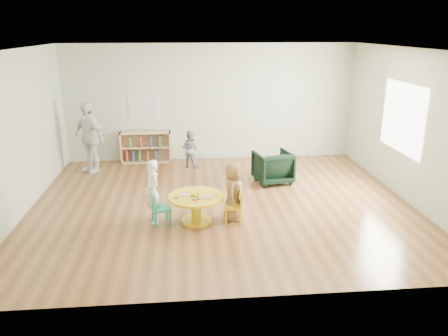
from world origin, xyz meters
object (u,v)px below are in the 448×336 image
child_right (233,191)px  adult_caretaker (89,137)px  bookshelf (145,147)px  armchair (273,167)px  kid_chair_right (236,205)px  child_left (152,192)px  kid_chair_left (158,208)px  toddler (190,149)px  activity_table (196,204)px

child_right → adult_caretaker: size_ratio=0.64×
bookshelf → armchair: 3.31m
kid_chair_right → adult_caretaker: (-2.95, 3.01, 0.49)m
armchair → child_left: child_left is taller
child_left → armchair: bearing=101.6°
kid_chair_left → child_right: 1.27m
child_right → child_left: bearing=102.8°
armchair → adult_caretaker: (-3.97, 1.12, 0.46)m
child_left → adult_caretaker: size_ratio=0.67×
child_right → adult_caretaker: adult_caretaker is taller
kid_chair_right → bookshelf: 4.07m
bookshelf → toddler: size_ratio=1.37×
child_right → adult_caretaker: bearing=59.4°
kid_chair_left → bookshelf: bookshelf is taller
child_left → adult_caretaker: adult_caretaker is taller
child_left → toddler: bearing=142.6°
bookshelf → child_left: 3.56m
activity_table → child_left: 0.76m
armchair → adult_caretaker: 4.15m
child_right → armchair: bearing=-16.1°
kid_chair_right → bookshelf: bearing=33.0°
bookshelf → child_right: (1.74, -3.56, 0.14)m
toddler → adult_caretaker: bearing=28.0°
bookshelf → toddler: (1.07, -0.54, 0.07)m
activity_table → kid_chair_right: bearing=-3.8°
kid_chair_left → armchair: size_ratio=0.75×
toddler → adult_caretaker: 2.28m
activity_table → adult_caretaker: bearing=127.7°
bookshelf → child_left: (0.39, -3.53, 0.17)m
child_right → activity_table: bearing=109.0°
child_left → adult_caretaker: 3.29m
armchair → child_right: 2.08m
bookshelf → adult_caretaker: 1.41m
activity_table → armchair: (1.68, 1.84, 0.01)m
armchair → bookshelf: bearing=-44.2°
child_left → adult_caretaker: bearing=-176.1°
kid_chair_right → armchair: armchair is taller
kid_chair_left → child_left: 0.29m
kid_chair_left → adult_caretaker: bearing=-165.7°
armchair → toddler: (-1.72, 1.24, 0.10)m
kid_chair_left → toddler: size_ratio=0.63×
adult_caretaker → toddler: bearing=43.9°
kid_chair_left → child_left: size_ratio=0.51×
kid_chair_left → child_left: child_left is taller
child_left → child_right: bearing=63.9°
toddler → adult_caretaker: (-2.25, -0.12, 0.36)m
kid_chair_right → adult_caretaker: size_ratio=0.36×
activity_table → kid_chair_left: size_ratio=1.70×
activity_table → toddler: 3.08m
kid_chair_right → toddler: toddler is taller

